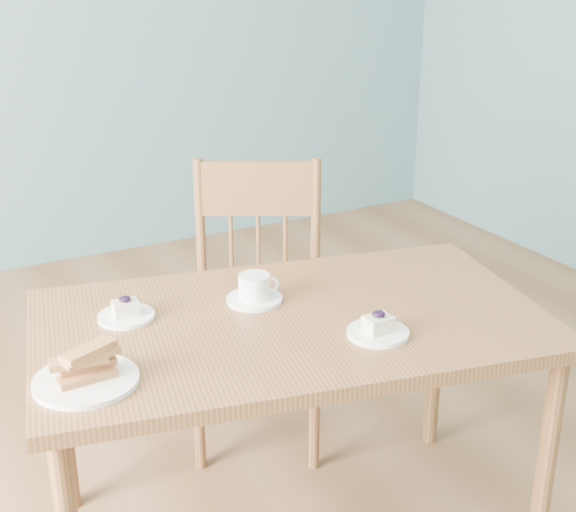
{
  "coord_description": "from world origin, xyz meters",
  "views": [
    {
      "loc": [
        -0.51,
        -1.39,
        1.51
      ],
      "look_at": [
        0.36,
        0.21,
        0.8
      ],
      "focal_mm": 50.0,
      "sensor_mm": 36.0,
      "label": 1
    }
  ],
  "objects_px": {
    "dining_chair": "(258,305)",
    "coffee_cup": "(255,290)",
    "cheesecake_plate_near": "(378,329)",
    "biscotti_plate": "(85,372)",
    "dining_table": "(291,341)",
    "cheesecake_plate_far": "(126,313)"
  },
  "relations": [
    {
      "from": "dining_chair",
      "to": "coffee_cup",
      "type": "relative_size",
      "value": 6.25
    },
    {
      "from": "cheesecake_plate_near",
      "to": "coffee_cup",
      "type": "height_order",
      "value": "coffee_cup"
    },
    {
      "from": "biscotti_plate",
      "to": "coffee_cup",
      "type": "bearing_deg",
      "value": 22.29
    },
    {
      "from": "cheesecake_plate_near",
      "to": "dining_table",
      "type": "bearing_deg",
      "value": 126.26
    },
    {
      "from": "dining_table",
      "to": "coffee_cup",
      "type": "bearing_deg",
      "value": 117.27
    },
    {
      "from": "coffee_cup",
      "to": "dining_chair",
      "type": "bearing_deg",
      "value": 79.26
    },
    {
      "from": "cheesecake_plate_far",
      "to": "biscotti_plate",
      "type": "relative_size",
      "value": 0.63
    },
    {
      "from": "coffee_cup",
      "to": "biscotti_plate",
      "type": "bearing_deg",
      "value": -141.57
    },
    {
      "from": "dining_chair",
      "to": "coffee_cup",
      "type": "height_order",
      "value": "dining_chair"
    },
    {
      "from": "dining_chair",
      "to": "cheesecake_plate_near",
      "type": "height_order",
      "value": "dining_chair"
    },
    {
      "from": "cheesecake_plate_far",
      "to": "coffee_cup",
      "type": "relative_size",
      "value": 0.97
    },
    {
      "from": "cheesecake_plate_far",
      "to": "cheesecake_plate_near",
      "type": "bearing_deg",
      "value": -36.81
    },
    {
      "from": "dining_chair",
      "to": "cheesecake_plate_far",
      "type": "height_order",
      "value": "dining_chair"
    },
    {
      "from": "cheesecake_plate_far",
      "to": "dining_chair",
      "type": "bearing_deg",
      "value": 31.83
    },
    {
      "from": "dining_chair",
      "to": "biscotti_plate",
      "type": "xyz_separation_m",
      "value": [
        -0.68,
        -0.58,
        0.23
      ]
    },
    {
      "from": "dining_table",
      "to": "cheesecake_plate_far",
      "type": "height_order",
      "value": "cheesecake_plate_far"
    },
    {
      "from": "cheesecake_plate_far",
      "to": "biscotti_plate",
      "type": "height_order",
      "value": "biscotti_plate"
    },
    {
      "from": "dining_table",
      "to": "biscotti_plate",
      "type": "height_order",
      "value": "biscotti_plate"
    },
    {
      "from": "dining_table",
      "to": "dining_chair",
      "type": "height_order",
      "value": "dining_chair"
    },
    {
      "from": "cheesecake_plate_near",
      "to": "coffee_cup",
      "type": "bearing_deg",
      "value": 118.7
    },
    {
      "from": "dining_chair",
      "to": "biscotti_plate",
      "type": "relative_size",
      "value": 4.07
    },
    {
      "from": "coffee_cup",
      "to": "biscotti_plate",
      "type": "distance_m",
      "value": 0.53
    }
  ]
}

